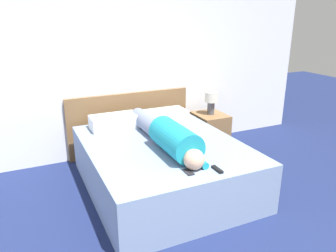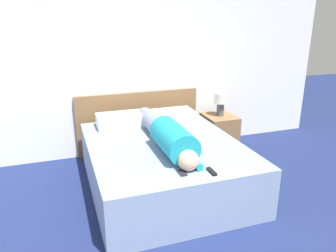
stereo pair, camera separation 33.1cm
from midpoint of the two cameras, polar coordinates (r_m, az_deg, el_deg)
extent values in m
cube|color=white|center=(4.60, -10.11, 10.85)|extent=(5.98, 0.06, 2.60)
cube|color=#7589A8|center=(3.80, -3.48, -6.86)|extent=(1.65, 2.01, 0.55)
cube|color=brown|center=(4.74, -8.61, 0.48)|extent=(1.77, 0.04, 0.88)
cube|color=brown|center=(4.87, 5.38, -1.01)|extent=(0.42, 0.49, 0.54)
cylinder|color=#4C4C51|center=(4.76, 5.51, 3.12)|extent=(0.10, 0.10, 0.19)
cylinder|color=beige|center=(4.71, 5.57, 5.06)|extent=(0.19, 0.19, 0.15)
sphere|color=tan|center=(3.04, 1.44, -5.91)|extent=(0.20, 0.20, 0.20)
cylinder|color=teal|center=(3.35, -1.56, -2.40)|extent=(0.32, 0.67, 0.32)
cylinder|color=slate|center=(4.02, -5.74, 0.31)|extent=(0.20, 0.80, 0.20)
cylinder|color=teal|center=(3.15, 2.59, -6.31)|extent=(0.07, 0.22, 0.07)
cube|color=white|center=(4.23, -11.58, 0.71)|extent=(0.59, 0.31, 0.17)
cube|color=white|center=(4.43, -2.70, 1.81)|extent=(0.56, 0.31, 0.15)
cube|color=black|center=(3.06, 5.51, -7.60)|extent=(0.04, 0.15, 0.02)
cube|color=black|center=(3.01, 0.39, -8.11)|extent=(0.06, 0.13, 0.01)
camera|label=1|loc=(0.17, -92.73, -0.93)|focal=35.00mm
camera|label=2|loc=(0.17, 87.27, 0.93)|focal=35.00mm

